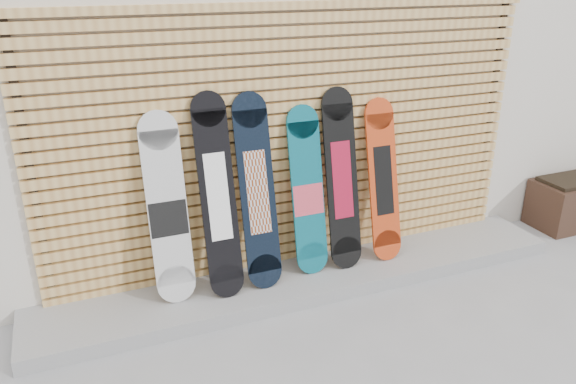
# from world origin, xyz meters

# --- Properties ---
(ground) EXTENTS (80.00, 80.00, 0.00)m
(ground) POSITION_xyz_m (0.00, 0.00, 0.00)
(ground) COLOR gray
(ground) RESTS_ON ground
(building) EXTENTS (12.00, 5.00, 3.60)m
(building) POSITION_xyz_m (0.50, 3.50, 1.80)
(building) COLOR beige
(building) RESTS_ON ground
(concrete_step) EXTENTS (4.60, 0.70, 0.12)m
(concrete_step) POSITION_xyz_m (-0.15, 0.68, 0.06)
(concrete_step) COLOR gray
(concrete_step) RESTS_ON ground
(slat_wall) EXTENTS (4.26, 0.08, 2.29)m
(slat_wall) POSITION_xyz_m (-0.15, 0.97, 1.21)
(slat_wall) COLOR tan
(slat_wall) RESTS_ON ground
(snowboard_0) EXTENTS (0.30, 0.32, 1.46)m
(snowboard_0) POSITION_xyz_m (-1.28, 0.78, 0.84)
(snowboard_0) COLOR silver
(snowboard_0) RESTS_ON concrete_step
(snowboard_1) EXTENTS (0.27, 0.40, 1.57)m
(snowboard_1) POSITION_xyz_m (-0.89, 0.74, 0.90)
(snowboard_1) COLOR black
(snowboard_1) RESTS_ON concrete_step
(snowboard_2) EXTENTS (0.28, 0.39, 1.54)m
(snowboard_2) POSITION_xyz_m (-0.57, 0.75, 0.89)
(snowboard_2) COLOR black
(snowboard_2) RESTS_ON concrete_step
(snowboard_3) EXTENTS (0.28, 0.32, 1.40)m
(snowboard_3) POSITION_xyz_m (-0.12, 0.78, 0.81)
(snowboard_3) COLOR #0B5B6C
(snowboard_3) RESTS_ON concrete_step
(snowboard_4) EXTENTS (0.28, 0.35, 1.52)m
(snowboard_4) POSITION_xyz_m (0.18, 0.77, 0.88)
(snowboard_4) COLOR black
(snowboard_4) RESTS_ON concrete_step
(snowboard_5) EXTENTS (0.27, 0.36, 1.39)m
(snowboard_5) POSITION_xyz_m (0.59, 0.77, 0.81)
(snowboard_5) COLOR #C53C15
(snowboard_5) RESTS_ON concrete_step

